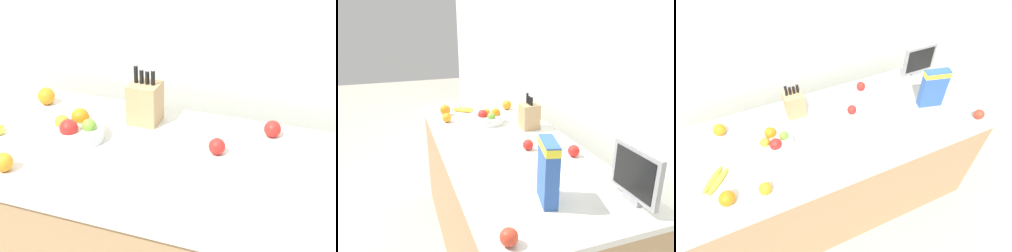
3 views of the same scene
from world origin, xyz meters
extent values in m
plane|color=#B2A899|center=(0.00, 0.00, 0.00)|extent=(14.00, 14.00, 0.00)
cube|color=silver|center=(0.00, 0.64, 1.30)|extent=(9.00, 0.06, 2.60)
cube|color=tan|center=(0.00, 0.00, 0.44)|extent=(2.09, 0.83, 0.88)
cube|color=beige|center=(0.00, 0.00, 0.90)|extent=(2.12, 0.86, 0.03)
cube|color=tan|center=(-0.21, 0.26, 1.00)|extent=(0.13, 0.13, 0.18)
cylinder|color=black|center=(-0.25, 0.26, 1.13)|extent=(0.02, 0.02, 0.07)
cube|color=silver|center=(-0.25, 0.26, 1.19)|extent=(0.01, 0.00, 0.04)
cylinder|color=black|center=(-0.22, 0.26, 1.12)|extent=(0.02, 0.02, 0.06)
cube|color=silver|center=(-0.22, 0.26, 1.16)|extent=(0.01, 0.00, 0.03)
cylinder|color=black|center=(-0.20, 0.26, 1.12)|extent=(0.02, 0.02, 0.06)
cube|color=silver|center=(-0.20, 0.26, 1.17)|extent=(0.01, 0.00, 0.04)
cylinder|color=black|center=(-0.17, 0.26, 1.12)|extent=(0.02, 0.02, 0.06)
cube|color=silver|center=(-0.17, 0.26, 1.17)|extent=(0.01, 0.00, 0.03)
cube|color=gray|center=(0.87, 0.30, 0.93)|extent=(0.10, 0.03, 0.03)
cube|color=gray|center=(0.87, 0.30, 1.06)|extent=(0.29, 0.02, 0.23)
cube|color=black|center=(0.87, 0.29, 1.06)|extent=(0.24, 0.00, 0.19)
cube|color=#2D56A8|center=(0.73, -0.06, 1.06)|extent=(0.19, 0.10, 0.29)
cube|color=yellow|center=(0.73, -0.06, 1.18)|extent=(0.19, 0.11, 0.04)
cylinder|color=silver|center=(-0.42, 0.01, 0.94)|extent=(0.24, 0.24, 0.06)
sphere|color=#6B9E33|center=(-0.35, 0.01, 0.98)|extent=(0.06, 0.06, 0.06)
sphere|color=orange|center=(-0.43, 0.07, 0.98)|extent=(0.08, 0.08, 0.08)
sphere|color=orange|center=(-0.48, 0.01, 0.98)|extent=(0.06, 0.06, 0.06)
sphere|color=red|center=(-0.42, -0.04, 0.98)|extent=(0.08, 0.08, 0.08)
ellipsoid|color=yellow|center=(-0.78, -0.12, 0.93)|extent=(0.15, 0.17, 0.04)
ellipsoid|color=yellow|center=(-0.81, -0.10, 0.93)|extent=(0.14, 0.18, 0.04)
sphere|color=red|center=(0.16, 0.09, 0.94)|extent=(0.07, 0.07, 0.07)
sphere|color=red|center=(0.34, 0.31, 0.95)|extent=(0.07, 0.07, 0.07)
sphere|color=red|center=(0.95, -0.32, 0.95)|extent=(0.07, 0.07, 0.07)
sphere|color=orange|center=(-0.74, -0.27, 0.95)|extent=(0.09, 0.09, 0.09)
sphere|color=orange|center=(-0.55, -0.29, 0.95)|extent=(0.07, 0.07, 0.07)
sphere|color=orange|center=(-0.72, 0.27, 0.95)|extent=(0.08, 0.08, 0.08)
camera|label=1|loc=(0.52, -1.46, 1.86)|focal=50.00mm
camera|label=2|loc=(1.89, -0.67, 1.72)|focal=35.00mm
camera|label=3|loc=(-0.46, -1.15, 2.21)|focal=28.00mm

